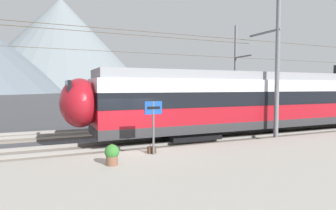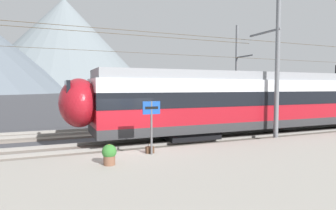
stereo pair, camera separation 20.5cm
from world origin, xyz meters
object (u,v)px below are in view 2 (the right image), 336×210
at_px(train_near_platform, 294,99).
at_px(catenary_mast_mid, 275,67).
at_px(potted_plant_platform_edge, 109,153).
at_px(catenary_mast_far_side, 237,72).
at_px(platform_sign, 151,115).
at_px(handbag_near_sign, 150,150).

height_order(train_near_platform, catenary_mast_mid, catenary_mast_mid).
bearing_deg(potted_plant_platform_edge, catenary_mast_mid, 13.78).
height_order(catenary_mast_far_side, platform_sign, catenary_mast_far_side).
relative_size(train_near_platform, platform_sign, 13.49).
distance_m(catenary_mast_mid, handbag_near_sign, 8.30).
bearing_deg(catenary_mast_mid, train_near_platform, 29.06).
bearing_deg(catenary_mast_far_side, catenary_mast_mid, -114.87).
xyz_separation_m(catenary_mast_mid, potted_plant_platform_edge, (-9.22, -2.26, -3.30)).
bearing_deg(handbag_near_sign, platform_sign, -91.58).
bearing_deg(catenary_mast_far_side, potted_plant_platform_edge, -140.35).
height_order(catenary_mast_far_side, handbag_near_sign, catenary_mast_far_side).
bearing_deg(handbag_near_sign, train_near_platform, 15.86).
relative_size(platform_sign, handbag_near_sign, 5.23).
bearing_deg(platform_sign, catenary_mast_mid, 10.64).
distance_m(catenary_mast_mid, platform_sign, 7.85).
distance_m(train_near_platform, handbag_near_sign, 11.40).
xyz_separation_m(train_near_platform, catenary_mast_far_side, (0.62, 6.83, 2.05)).
height_order(train_near_platform, handbag_near_sign, train_near_platform).
relative_size(catenary_mast_far_side, handbag_near_sign, 106.83).
bearing_deg(platform_sign, handbag_near_sign, 88.42).
bearing_deg(catenary_mast_mid, potted_plant_platform_edge, -166.22).
height_order(catenary_mast_far_side, potted_plant_platform_edge, catenary_mast_far_side).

